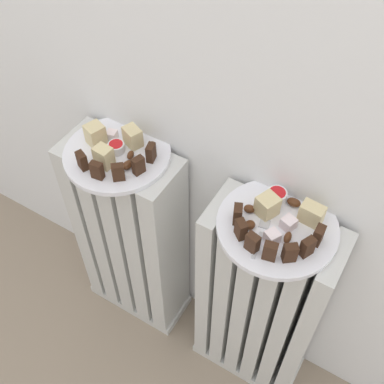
{
  "coord_description": "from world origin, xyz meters",
  "views": [
    {
      "loc": [
        0.34,
        -0.29,
        1.43
      ],
      "look_at": [
        0.0,
        0.28,
        0.65
      ],
      "focal_mm": 44.72,
      "sensor_mm": 36.0,
      "label": 1
    }
  ],
  "objects_px": {
    "radiator_left": "(132,240)",
    "plate_right": "(277,226)",
    "plate_left": "(117,154)",
    "jam_bowl_right": "(277,196)",
    "jam_bowl_left": "(116,147)",
    "radiator_right": "(259,306)",
    "fork": "(261,235)"
  },
  "relations": [
    {
      "from": "fork",
      "to": "plate_left",
      "type": "bearing_deg",
      "value": 173.81
    },
    {
      "from": "plate_left",
      "to": "fork",
      "type": "height_order",
      "value": "fork"
    },
    {
      "from": "radiator_left",
      "to": "plate_right",
      "type": "bearing_deg",
      "value": -0.0
    },
    {
      "from": "radiator_right",
      "to": "jam_bowl_left",
      "type": "height_order",
      "value": "jam_bowl_left"
    },
    {
      "from": "radiator_left",
      "to": "jam_bowl_left",
      "type": "distance_m",
      "value": 0.36
    },
    {
      "from": "radiator_left",
      "to": "plate_left",
      "type": "relative_size",
      "value": 2.72
    },
    {
      "from": "plate_left",
      "to": "jam_bowl_left",
      "type": "relative_size",
      "value": 6.44
    },
    {
      "from": "radiator_left",
      "to": "fork",
      "type": "bearing_deg",
      "value": -6.19
    },
    {
      "from": "jam_bowl_left",
      "to": "plate_right",
      "type": "bearing_deg",
      "value": -0.39
    },
    {
      "from": "plate_left",
      "to": "jam_bowl_right",
      "type": "height_order",
      "value": "jam_bowl_right"
    },
    {
      "from": "radiator_left",
      "to": "fork",
      "type": "relative_size",
      "value": 6.77
    },
    {
      "from": "radiator_right",
      "to": "radiator_left",
      "type": "bearing_deg",
      "value": 180.0
    },
    {
      "from": "radiator_right",
      "to": "plate_left",
      "type": "xyz_separation_m",
      "value": [
        -0.39,
        0.0,
        0.34
      ]
    },
    {
      "from": "plate_left",
      "to": "jam_bowl_right",
      "type": "distance_m",
      "value": 0.37
    },
    {
      "from": "plate_right",
      "to": "jam_bowl_right",
      "type": "xyz_separation_m",
      "value": [
        -0.03,
        0.06,
        0.02
      ]
    },
    {
      "from": "jam_bowl_left",
      "to": "fork",
      "type": "relative_size",
      "value": 0.39
    },
    {
      "from": "radiator_left",
      "to": "plate_right",
      "type": "height_order",
      "value": "plate_right"
    },
    {
      "from": "radiator_right",
      "to": "jam_bowl_left",
      "type": "distance_m",
      "value": 0.53
    },
    {
      "from": "radiator_right",
      "to": "plate_right",
      "type": "distance_m",
      "value": 0.34
    },
    {
      "from": "jam_bowl_left",
      "to": "plate_left",
      "type": "bearing_deg",
      "value": -56.43
    },
    {
      "from": "plate_right",
      "to": "plate_left",
      "type": "bearing_deg",
      "value": 180.0
    },
    {
      "from": "radiator_left",
      "to": "fork",
      "type": "xyz_separation_m",
      "value": [
        0.38,
        -0.04,
        0.35
      ]
    },
    {
      "from": "radiator_left",
      "to": "radiator_right",
      "type": "relative_size",
      "value": 1.0
    },
    {
      "from": "plate_left",
      "to": "plate_right",
      "type": "xyz_separation_m",
      "value": [
        0.39,
        0.0,
        0.0
      ]
    },
    {
      "from": "plate_left",
      "to": "plate_right",
      "type": "relative_size",
      "value": 1.0
    },
    {
      "from": "jam_bowl_left",
      "to": "fork",
      "type": "distance_m",
      "value": 0.38
    },
    {
      "from": "plate_right",
      "to": "radiator_left",
      "type": "bearing_deg",
      "value": 180.0
    },
    {
      "from": "plate_left",
      "to": "jam_bowl_right",
      "type": "bearing_deg",
      "value": 8.71
    },
    {
      "from": "radiator_left",
      "to": "fork",
      "type": "distance_m",
      "value": 0.51
    },
    {
      "from": "radiator_right",
      "to": "jam_bowl_right",
      "type": "distance_m",
      "value": 0.37
    },
    {
      "from": "plate_left",
      "to": "plate_right",
      "type": "distance_m",
      "value": 0.39
    },
    {
      "from": "jam_bowl_right",
      "to": "fork",
      "type": "xyz_separation_m",
      "value": [
        0.01,
        -0.1,
        -0.01
      ]
    }
  ]
}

